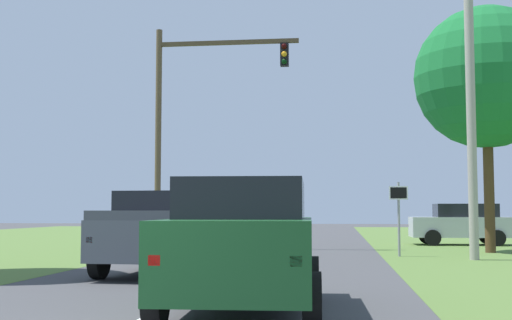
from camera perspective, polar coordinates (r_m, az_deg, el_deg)
ground_plane at (r=17.69m, az=-1.66°, el=-9.09°), size 120.00×120.00×0.00m
red_suv_near at (r=10.03m, az=-0.96°, el=-6.92°), size 2.35×4.70×1.92m
pickup_truck_lead at (r=16.10m, az=-7.87°, el=-6.02°), size 2.42×5.04×1.92m
traffic_light at (r=26.69m, az=-5.60°, el=4.42°), size 5.68×0.40×8.68m
keep_moving_sign at (r=22.39m, az=11.97°, el=-4.05°), size 0.60×0.09×2.41m
oak_tree_right at (r=25.74m, az=18.87°, el=6.60°), size 5.11×5.11×8.82m
crossing_suv_far at (r=30.68m, az=16.97°, el=-5.14°), size 4.24×2.17×1.78m
utility_pole_right at (r=21.72m, az=17.67°, el=5.36°), size 0.28×0.28×10.09m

